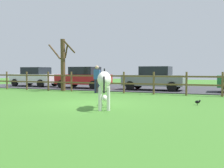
# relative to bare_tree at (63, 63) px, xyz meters

# --- Properties ---
(ground_plane) EXTENTS (60.00, 60.00, 0.00)m
(ground_plane) POSITION_rel_bare_tree_xyz_m (4.58, -5.17, -1.82)
(ground_plane) COLOR #3D7528
(parking_asphalt) EXTENTS (28.00, 7.40, 0.05)m
(parking_asphalt) POSITION_rel_bare_tree_xyz_m (4.58, 4.13, -1.80)
(parking_asphalt) COLOR #38383D
(parking_asphalt) RESTS_ON ground_plane
(paddock_fence) EXTENTS (21.56, 0.11, 1.27)m
(paddock_fence) POSITION_rel_bare_tree_xyz_m (4.31, -0.17, -1.10)
(paddock_fence) COLOR brown
(paddock_fence) RESTS_ON ground_plane
(bare_tree) EXTENTS (1.56, 1.40, 3.41)m
(bare_tree) POSITION_rel_bare_tree_xyz_m (0.00, 0.00, 0.00)
(bare_tree) COLOR #513A23
(bare_tree) RESTS_ON ground_plane
(zebra) EXTENTS (1.00, 1.83, 1.41)m
(zebra) POSITION_rel_bare_tree_xyz_m (5.66, -6.20, -0.89)
(zebra) COLOR white
(zebra) RESTS_ON ground_plane
(crow_on_grass) EXTENTS (0.21, 0.10, 0.20)m
(crow_on_grass) POSITION_rel_bare_tree_xyz_m (8.67, -4.03, -1.69)
(crow_on_grass) COLOR black
(crow_on_grass) RESTS_ON ground_plane
(parked_car_white) EXTENTS (4.11, 2.10, 1.56)m
(parked_car_white) POSITION_rel_bare_tree_xyz_m (-4.39, 2.67, -0.98)
(parked_car_white) COLOR white
(parked_car_white) RESTS_ON parking_asphalt
(parked_car_red) EXTENTS (4.10, 2.08, 1.56)m
(parked_car_red) POSITION_rel_bare_tree_xyz_m (0.34, 2.24, -0.98)
(parked_car_red) COLOR red
(parked_car_red) RESTS_ON parking_asphalt
(parked_car_grey) EXTENTS (4.05, 1.99, 1.56)m
(parked_car_grey) POSITION_rel_bare_tree_xyz_m (5.59, 2.25, -0.98)
(parked_car_grey) COLOR slate
(parked_car_grey) RESTS_ON parking_asphalt
(visitor_near_fence) EXTENTS (0.39, 0.28, 1.64)m
(visitor_near_fence) POSITION_rel_bare_tree_xyz_m (2.79, -0.69, -0.91)
(visitor_near_fence) COLOR #232847
(visitor_near_fence) RESTS_ON ground_plane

